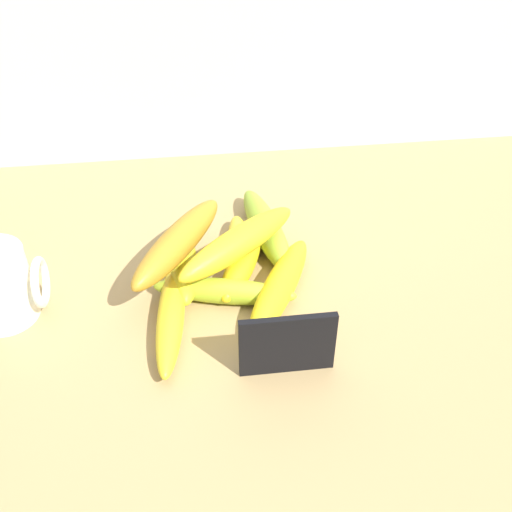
% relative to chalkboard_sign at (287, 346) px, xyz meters
% --- Properties ---
extents(counter_top, '(1.10, 0.76, 0.03)m').
position_rel_chalkboard_sign_xyz_m(counter_top, '(0.01, 0.13, -0.05)').
color(counter_top, '#A48655').
rests_on(counter_top, ground).
extents(chalkboard_sign, '(0.11, 0.02, 0.08)m').
position_rel_chalkboard_sign_xyz_m(chalkboard_sign, '(0.00, 0.00, 0.00)').
color(chalkboard_sign, black).
rests_on(chalkboard_sign, counter_top).
extents(banana_0, '(0.13, 0.20, 0.04)m').
position_rel_chalkboard_sign_xyz_m(banana_0, '(0.02, 0.12, -0.02)').
color(banana_0, yellow).
rests_on(banana_0, counter_top).
extents(banana_1, '(0.07, 0.21, 0.04)m').
position_rel_chalkboard_sign_xyz_m(banana_1, '(0.01, 0.25, -0.02)').
color(banana_1, '#8AAB2D').
rests_on(banana_1, counter_top).
extents(banana_2, '(0.05, 0.21, 0.03)m').
position_rel_chalkboard_sign_xyz_m(banana_2, '(-0.13, 0.09, -0.02)').
color(banana_2, yellow).
rests_on(banana_2, counter_top).
extents(banana_3, '(0.04, 0.15, 0.03)m').
position_rel_chalkboard_sign_xyz_m(banana_3, '(-0.03, 0.21, -0.02)').
color(banana_3, gold).
rests_on(banana_3, counter_top).
extents(banana_4, '(0.09, 0.15, 0.04)m').
position_rel_chalkboard_sign_xyz_m(banana_4, '(-0.03, 0.17, -0.02)').
color(banana_4, yellow).
rests_on(banana_4, counter_top).
extents(banana_5, '(0.04, 0.15, 0.04)m').
position_rel_chalkboard_sign_xyz_m(banana_5, '(-0.11, 0.18, -0.02)').
color(banana_5, yellow).
rests_on(banana_5, counter_top).
extents(banana_6, '(0.19, 0.08, 0.03)m').
position_rel_chalkboard_sign_xyz_m(banana_6, '(-0.06, 0.13, -0.02)').
color(banana_6, '#9EBB29').
rests_on(banana_6, counter_top).
extents(banana_7, '(0.15, 0.20, 0.04)m').
position_rel_chalkboard_sign_xyz_m(banana_7, '(-0.12, 0.18, 0.02)').
color(banana_7, '#B37D21').
rests_on(banana_7, banana_5).
extents(banana_8, '(0.19, 0.17, 0.04)m').
position_rel_chalkboard_sign_xyz_m(banana_8, '(-0.04, 0.17, 0.02)').
color(banana_8, yellow).
rests_on(banana_8, banana_4).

